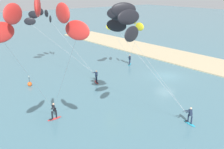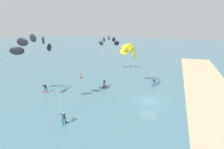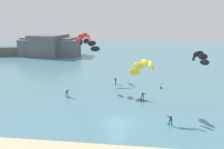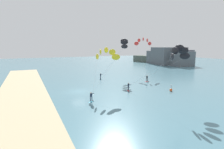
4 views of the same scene
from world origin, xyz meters
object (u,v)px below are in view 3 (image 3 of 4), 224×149
kitesurfer_far_out (86,39)px  marker_buoy (161,87)px  kitesurfer_nearshore (145,69)px  kitesurfer_mid_water (86,46)px  kitesurfer_downwind (197,59)px

kitesurfer_far_out → marker_buoy: (18.19, -6.02, -9.86)m
kitesurfer_nearshore → kitesurfer_mid_water: 16.23m
kitesurfer_far_out → marker_buoy: kitesurfer_far_out is taller
marker_buoy → kitesurfer_mid_water: bearing=-173.2°
kitesurfer_nearshore → kitesurfer_far_out: kitesurfer_far_out is taller
kitesurfer_far_out → kitesurfer_nearshore: bearing=-53.2°
kitesurfer_far_out → kitesurfer_downwind: (23.83, -11.04, -2.37)m
kitesurfer_nearshore → kitesurfer_downwind: bearing=37.4°
kitesurfer_mid_water → marker_buoy: bearing=6.8°
kitesurfer_nearshore → marker_buoy: size_ratio=6.46×
kitesurfer_mid_water → kitesurfer_downwind: 22.26m
kitesurfer_mid_water → kitesurfer_downwind: size_ratio=0.90×
kitesurfer_nearshore → marker_buoy: (4.27, 12.59, -7.11)m
kitesurfer_nearshore → kitesurfer_far_out: size_ratio=0.76×
kitesurfer_nearshore → kitesurfer_downwind: (9.91, 7.57, 0.38)m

